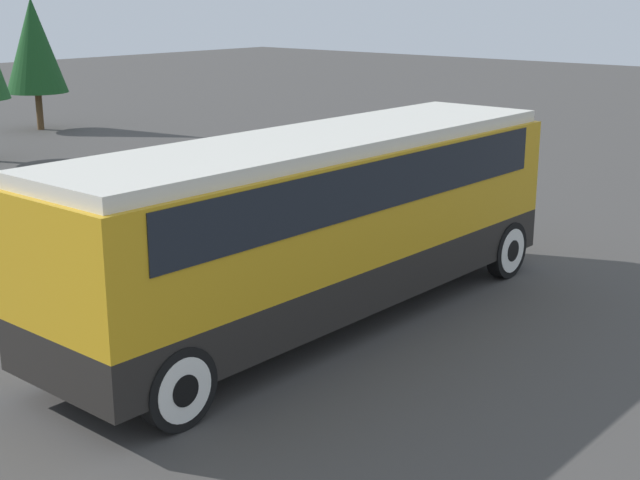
{
  "coord_description": "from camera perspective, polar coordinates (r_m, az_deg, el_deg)",
  "views": [
    {
      "loc": [
        -11.14,
        -9.59,
        5.55
      ],
      "look_at": [
        0.0,
        0.0,
        1.49
      ],
      "focal_mm": 50.0,
      "sensor_mm": 36.0,
      "label": 1
    }
  ],
  "objects": [
    {
      "name": "ground_plane",
      "position": [
        15.72,
        -0.0,
        -5.23
      ],
      "size": [
        120.0,
        120.0,
        0.0
      ],
      "primitive_type": "plane",
      "color": "#423F3D"
    },
    {
      "name": "parked_car_near",
      "position": [
        20.96,
        -5.26,
        1.91
      ],
      "size": [
        4.59,
        1.9,
        1.34
      ],
      "color": "silver",
      "rests_on": "ground_plane"
    },
    {
      "name": "tree_left",
      "position": [
        39.59,
        -17.83,
        11.76
      ],
      "size": [
        2.54,
        2.54,
        5.45
      ],
      "color": "brown",
      "rests_on": "ground_plane"
    },
    {
      "name": "tour_bus",
      "position": [
        15.2,
        0.24,
        1.94
      ],
      "size": [
        10.68,
        2.69,
        3.3
      ],
      "color": "black",
      "rests_on": "ground_plane"
    }
  ]
}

